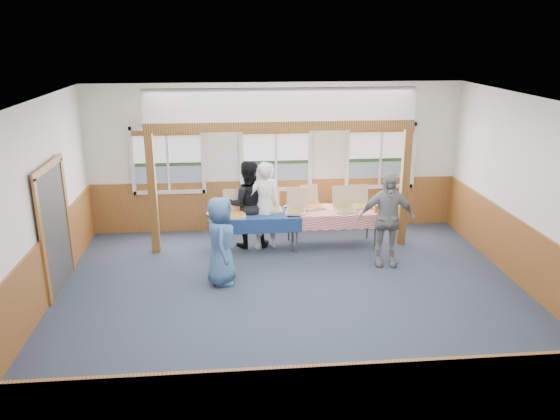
# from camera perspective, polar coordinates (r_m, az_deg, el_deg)

# --- Properties ---
(floor) EXTENTS (8.00, 8.00, 0.00)m
(floor) POSITION_cam_1_polar(r_m,az_deg,el_deg) (9.09, 1.49, -9.35)
(floor) COLOR #252B3C
(floor) RESTS_ON ground
(ceiling) EXTENTS (8.00, 8.00, 0.00)m
(ceiling) POSITION_cam_1_polar(r_m,az_deg,el_deg) (8.12, 1.68, 11.10)
(ceiling) COLOR white
(ceiling) RESTS_ON wall_back
(wall_back) EXTENTS (8.00, 0.00, 8.00)m
(wall_back) POSITION_cam_1_polar(r_m,az_deg,el_deg) (11.83, -0.44, 5.48)
(wall_back) COLOR silver
(wall_back) RESTS_ON floor
(wall_front) EXTENTS (8.00, 0.00, 8.00)m
(wall_front) POSITION_cam_1_polar(r_m,az_deg,el_deg) (5.29, 6.17, -11.37)
(wall_front) COLOR silver
(wall_front) RESTS_ON floor
(wall_left) EXTENTS (0.00, 8.00, 8.00)m
(wall_left) POSITION_cam_1_polar(r_m,az_deg,el_deg) (8.94, -24.80, -0.46)
(wall_left) COLOR silver
(wall_left) RESTS_ON floor
(wall_right) EXTENTS (0.00, 8.00, 8.00)m
(wall_right) POSITION_cam_1_polar(r_m,az_deg,el_deg) (9.78, 25.55, 0.93)
(wall_right) COLOR silver
(wall_right) RESTS_ON floor
(wainscot_back) EXTENTS (7.98, 0.05, 1.10)m
(wainscot_back) POSITION_cam_1_polar(r_m,az_deg,el_deg) (12.08, -0.42, 0.59)
(wainscot_back) COLOR brown
(wainscot_back) RESTS_ON floor
(wainscot_front) EXTENTS (7.98, 0.05, 1.10)m
(wainscot_front) POSITION_cam_1_polar(r_m,az_deg,el_deg) (5.90, 5.75, -20.16)
(wainscot_front) COLOR brown
(wainscot_front) RESTS_ON floor
(wainscot_left) EXTENTS (0.05, 6.98, 1.10)m
(wainscot_left) POSITION_cam_1_polar(r_m,az_deg,el_deg) (9.29, -23.80, -6.61)
(wainscot_left) COLOR brown
(wainscot_left) RESTS_ON floor
(wainscot_right) EXTENTS (0.05, 6.98, 1.10)m
(wainscot_right) POSITION_cam_1_polar(r_m,az_deg,el_deg) (10.09, 24.62, -4.77)
(wainscot_right) COLOR brown
(wainscot_right) RESTS_ON floor
(cased_opening) EXTENTS (0.06, 1.30, 2.10)m
(cased_opening) POSITION_cam_1_polar(r_m,az_deg,el_deg) (9.90, -22.53, -1.82)
(cased_opening) COLOR #363636
(cased_opening) RESTS_ON wall_left
(window_left) EXTENTS (1.56, 0.10, 1.46)m
(window_left) POSITION_cam_1_polar(r_m,az_deg,el_deg) (11.81, -11.67, 5.47)
(window_left) COLOR silver
(window_left) RESTS_ON wall_back
(window_mid) EXTENTS (1.56, 0.10, 1.46)m
(window_mid) POSITION_cam_1_polar(r_m,az_deg,el_deg) (11.77, -0.43, 5.81)
(window_mid) COLOR silver
(window_mid) RESTS_ON wall_back
(window_right) EXTENTS (1.56, 0.10, 1.46)m
(window_right) POSITION_cam_1_polar(r_m,az_deg,el_deg) (12.18, 10.47, 5.92)
(window_right) COLOR silver
(window_right) RESTS_ON wall_back
(post_left) EXTENTS (0.15, 0.15, 2.40)m
(post_left) POSITION_cam_1_polar(r_m,az_deg,el_deg) (10.84, -13.17, 1.61)
(post_left) COLOR #532E12
(post_left) RESTS_ON floor
(post_right) EXTENTS (0.15, 0.15, 2.40)m
(post_right) POSITION_cam_1_polar(r_m,az_deg,el_deg) (11.28, 12.86, 2.28)
(post_right) COLOR #532E12
(post_right) RESTS_ON floor
(cross_beam) EXTENTS (5.15, 0.18, 0.18)m
(cross_beam) POSITION_cam_1_polar(r_m,az_deg,el_deg) (10.49, 0.11, 8.79)
(cross_beam) COLOR #532E12
(cross_beam) RESTS_ON post_left
(table_left) EXTENTS (1.84, 0.91, 0.76)m
(table_left) POSITION_cam_1_polar(r_m,az_deg,el_deg) (10.87, -2.66, -0.64)
(table_left) COLOR #363636
(table_left) RESTS_ON floor
(table_right) EXTENTS (2.03, 1.60, 0.76)m
(table_right) POSITION_cam_1_polar(r_m,az_deg,el_deg) (11.13, 5.41, -0.24)
(table_right) COLOR #363636
(table_right) RESTS_ON floor
(pizza_box_a) EXTENTS (0.44, 0.53, 0.47)m
(pizza_box_a) POSITION_cam_1_polar(r_m,az_deg,el_deg) (10.72, -4.78, -0.24)
(pizza_box_a) COLOR tan
(pizza_box_a) RESTS_ON table_left
(pizza_box_b) EXTENTS (0.43, 0.51, 0.43)m
(pizza_box_b) POSITION_cam_1_polar(r_m,az_deg,el_deg) (11.01, -0.91, 0.30)
(pizza_box_b) COLOR tan
(pizza_box_b) RESTS_ON table_left
(pizza_box_c) EXTENTS (0.50, 0.57, 0.45)m
(pizza_box_c) POSITION_cam_1_polar(r_m,az_deg,el_deg) (10.89, 1.69, 0.10)
(pizza_box_c) COLOR tan
(pizza_box_c) RESTS_ON table_right
(pizza_box_d) EXTENTS (0.50, 0.56, 0.43)m
(pizza_box_d) POSITION_cam_1_polar(r_m,az_deg,el_deg) (11.21, 3.44, 0.60)
(pizza_box_d) COLOR tan
(pizza_box_d) RESTS_ON table_right
(pizza_box_e) EXTENTS (0.44, 0.53, 0.45)m
(pizza_box_e) POSITION_cam_1_polar(r_m,az_deg,el_deg) (11.07, 6.77, 0.28)
(pizza_box_e) COLOR tan
(pizza_box_e) RESTS_ON table_right
(pizza_box_f) EXTENTS (0.41, 0.49, 0.42)m
(pizza_box_f) POSITION_cam_1_polar(r_m,az_deg,el_deg) (11.36, 8.51, 0.66)
(pizza_box_f) COLOR tan
(pizza_box_f) RESTS_ON table_right
(veggie_tray) EXTENTS (0.42, 0.42, 0.09)m
(veggie_tray) POSITION_cam_1_polar(r_m,az_deg,el_deg) (10.84, -6.63, -0.30)
(veggie_tray) COLOR black
(veggie_tray) RESTS_ON table_left
(drink_glass) EXTENTS (0.07, 0.07, 0.15)m
(drink_glass) POSITION_cam_1_polar(r_m,az_deg,el_deg) (11.04, 10.01, 0.13)
(drink_glass) COLOR #8E5C17
(drink_glass) RESTS_ON table_right
(woman_white) EXTENTS (0.76, 0.61, 1.79)m
(woman_white) POSITION_cam_1_polar(r_m,az_deg,el_deg) (10.86, -1.65, 0.45)
(woman_white) COLOR silver
(woman_white) RESTS_ON floor
(woman_black) EXTENTS (0.90, 0.71, 1.79)m
(woman_black) POSITION_cam_1_polar(r_m,az_deg,el_deg) (10.98, -3.41, 0.62)
(woman_black) COLOR black
(woman_black) RESTS_ON floor
(man_blue) EXTENTS (0.50, 0.77, 1.57)m
(man_blue) POSITION_cam_1_polar(r_m,az_deg,el_deg) (9.41, -6.21, -3.23)
(man_blue) COLOR #3A6191
(man_blue) RESTS_ON floor
(person_grey) EXTENTS (1.08, 0.53, 1.79)m
(person_grey) POSITION_cam_1_polar(r_m,az_deg,el_deg) (10.27, 11.08, -0.94)
(person_grey) COLOR gray
(person_grey) RESTS_ON floor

